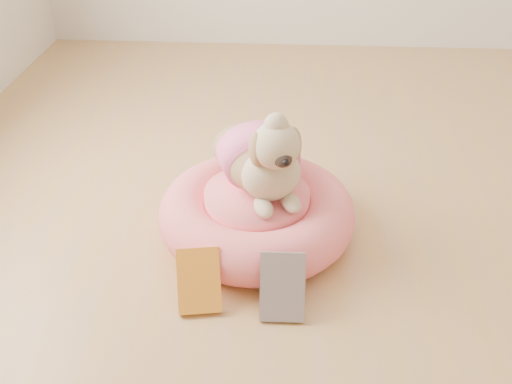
# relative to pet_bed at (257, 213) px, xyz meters

# --- Properties ---
(floor) EXTENTS (4.50, 4.50, 0.00)m
(floor) POSITION_rel_pet_bed_xyz_m (0.55, -0.27, -0.09)
(floor) COLOR tan
(floor) RESTS_ON ground
(pet_bed) EXTENTS (0.69, 0.69, 0.18)m
(pet_bed) POSITION_rel_pet_bed_xyz_m (0.00, 0.00, 0.00)
(pet_bed) COLOR #FF6367
(pet_bed) RESTS_ON floor
(dog) EXTENTS (0.47, 0.56, 0.35)m
(dog) POSITION_rel_pet_bed_xyz_m (0.02, 0.03, 0.26)
(dog) COLOR brown
(dog) RESTS_ON pet_bed
(book_yellow) EXTENTS (0.15, 0.16, 0.17)m
(book_yellow) POSITION_rel_pet_bed_xyz_m (-0.15, -0.36, 0.00)
(book_yellow) COLOR gold
(book_yellow) RESTS_ON floor
(book_white) EXTENTS (0.14, 0.13, 0.19)m
(book_white) POSITION_rel_pet_bed_xyz_m (0.10, -0.38, 0.01)
(book_white) COLOR silver
(book_white) RESTS_ON floor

